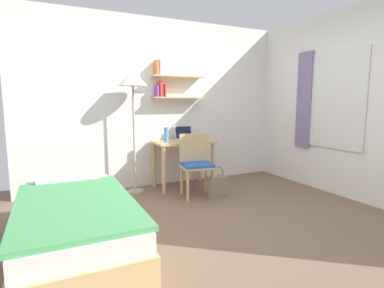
{
  "coord_description": "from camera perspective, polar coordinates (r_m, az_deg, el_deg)",
  "views": [
    {
      "loc": [
        -1.7,
        -2.57,
        1.32
      ],
      "look_at": [
        -0.23,
        0.51,
        0.85
      ],
      "focal_mm": 28.42,
      "sensor_mm": 36.0,
      "label": 1
    }
  ],
  "objects": [
    {
      "name": "ground_plane",
      "position": [
        3.35,
        7.61,
        -15.42
      ],
      "size": [
        5.28,
        5.28,
        0.0
      ],
      "primitive_type": "plane",
      "color": "brown"
    },
    {
      "name": "wall_back",
      "position": [
        4.9,
        -5.21,
        7.67
      ],
      "size": [
        4.4,
        0.27,
        2.6
      ],
      "color": "white",
      "rests_on": "ground_plane"
    },
    {
      "name": "wall_right",
      "position": [
        4.55,
        29.63,
        6.63
      ],
      "size": [
        0.1,
        4.4,
        2.6
      ],
      "color": "white",
      "rests_on": "ground_plane"
    },
    {
      "name": "bed",
      "position": [
        3.02,
        -21.0,
        -13.71
      ],
      "size": [
        0.95,
        1.93,
        0.54
      ],
      "color": "tan",
      "rests_on": "ground_plane"
    },
    {
      "name": "desk",
      "position": [
        4.73,
        -1.66,
        -1.22
      ],
      "size": [
        0.91,
        0.54,
        0.72
      ],
      "color": "tan",
      "rests_on": "ground_plane"
    },
    {
      "name": "desk_chair",
      "position": [
        4.3,
        0.78,
        -3.37
      ],
      "size": [
        0.5,
        0.46,
        0.87
      ],
      "color": "tan",
      "rests_on": "ground_plane"
    },
    {
      "name": "standing_lamp",
      "position": [
        4.44,
        -11.05,
        10.93
      ],
      "size": [
        0.42,
        0.42,
        1.77
      ],
      "color": "#B2A893",
      "rests_on": "ground_plane"
    },
    {
      "name": "laptop",
      "position": [
        4.81,
        -1.41,
        1.45
      ],
      "size": [
        0.3,
        0.24,
        0.23
      ],
      "color": "#B7BABF",
      "rests_on": "desk"
    },
    {
      "name": "water_bottle",
      "position": [
        4.53,
        -4.85,
        1.72
      ],
      "size": [
        0.07,
        0.07,
        0.23
      ],
      "primitive_type": "cylinder",
      "color": "#4C99DB",
      "rests_on": "desk"
    },
    {
      "name": "book_stack",
      "position": [
        4.87,
        1.0,
        1.34
      ],
      "size": [
        0.2,
        0.25,
        0.08
      ],
      "color": "purple",
      "rests_on": "desk"
    },
    {
      "name": "handbag",
      "position": [
        4.3,
        4.79,
        -7.87
      ],
      "size": [
        0.28,
        0.12,
        0.44
      ],
      "color": "gray",
      "rests_on": "ground_plane"
    }
  ]
}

